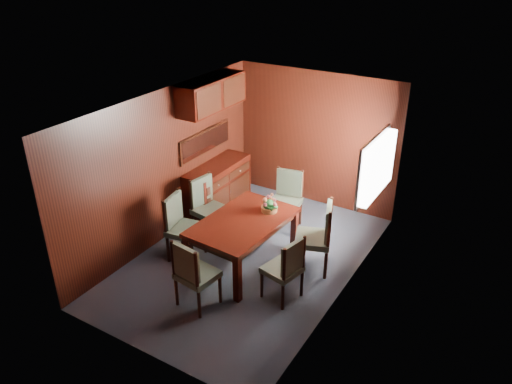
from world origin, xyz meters
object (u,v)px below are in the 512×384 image
Objects in this scene: dining_table at (243,226)px; flower_centerpiece at (269,204)px; sideboard at (218,189)px; chair_right_near at (287,266)px; chair_head at (193,272)px; chair_left_near at (181,223)px.

dining_table is 0.52m from flower_centerpiece.
sideboard is 2.65m from chair_right_near.
chair_head is at bearing 141.47° from chair_right_near.
chair_left_near is (-0.91, -0.30, -0.07)m from dining_table.
dining_table is 1.65× the size of chair_head.
sideboard is 2.59m from chair_head.
chair_left_near is 1.83m from chair_right_near.
dining_table is 0.96m from chair_left_near.
sideboard is at bearing 141.25° from dining_table.
chair_right_near is 1.21m from chair_head.
sideboard is 1.65m from flower_centerpiece.
chair_left_near reaches higher than sideboard.
dining_table is (1.24, -1.13, 0.19)m from sideboard.
flower_centerpiece is at bearing 54.58° from chair_right_near.
chair_head is 3.87× the size of flower_centerpiece.
chair_left_near reaches higher than flower_centerpiece.
flower_centerpiece is at bearing -26.33° from sideboard.
dining_table is at bearing 95.93° from chair_head.
chair_left_near is 1.09× the size of chair_right_near.
sideboard is at bearing -176.63° from chair_left_near.
chair_left_near is at bearing 99.86° from chair_right_near.
flower_centerpiece is (1.43, -0.71, 0.42)m from sideboard.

